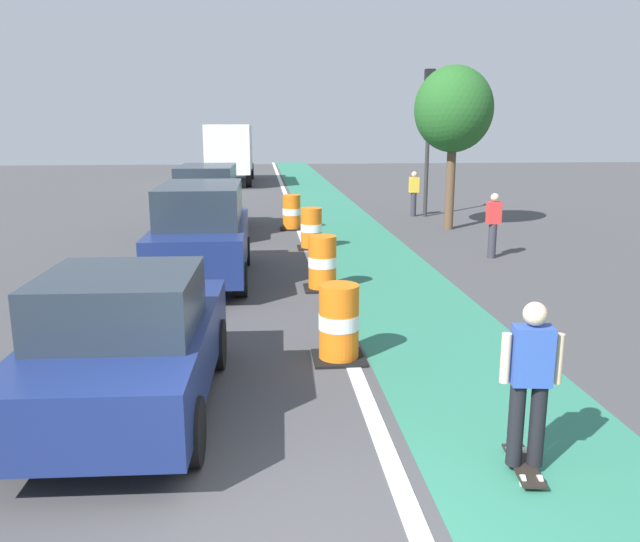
{
  "coord_description": "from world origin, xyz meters",
  "views": [
    {
      "loc": [
        -0.33,
        -4.26,
        3.26
      ],
      "look_at": [
        0.55,
        5.14,
        1.1
      ],
      "focal_mm": 36.15,
      "sensor_mm": 36.0,
      "label": 1
    }
  ],
  "objects_px": {
    "traffic_barrel_far": "(292,213)",
    "delivery_truck_down_block": "(231,150)",
    "street_tree_sidewalk": "(454,110)",
    "skateboarder_on_lane": "(530,383)",
    "parked_suv_second": "(202,232)",
    "traffic_barrel_mid": "(322,263)",
    "traffic_barrel_back": "(311,229)",
    "traffic_light_corner": "(429,117)",
    "pedestrian_waiting": "(493,224)",
    "parked_sedan_nearest": "(128,344)",
    "traffic_barrel_front": "(339,323)",
    "parked_suv_third": "(207,199)",
    "pedestrian_crossing": "(414,192)"
  },
  "relations": [
    {
      "from": "parked_suv_third",
      "to": "traffic_barrel_back",
      "type": "distance_m",
      "value": 4.15
    },
    {
      "from": "traffic_barrel_front",
      "to": "traffic_barrel_far",
      "type": "height_order",
      "value": "same"
    },
    {
      "from": "traffic_barrel_back",
      "to": "traffic_light_corner",
      "type": "xyz_separation_m",
      "value": [
        4.58,
        5.72,
        2.97
      ]
    },
    {
      "from": "delivery_truck_down_block",
      "to": "traffic_barrel_front",
      "type": "bearing_deg",
      "value": -84.68
    },
    {
      "from": "parked_suv_third",
      "to": "traffic_barrel_far",
      "type": "relative_size",
      "value": 4.26
    },
    {
      "from": "skateboarder_on_lane",
      "to": "parked_suv_third",
      "type": "xyz_separation_m",
      "value": [
        -4.05,
        14.4,
        0.12
      ]
    },
    {
      "from": "traffic_barrel_back",
      "to": "pedestrian_crossing",
      "type": "xyz_separation_m",
      "value": [
        4.16,
        5.8,
        0.33
      ]
    },
    {
      "from": "parked_sedan_nearest",
      "to": "traffic_barrel_far",
      "type": "relative_size",
      "value": 3.82
    },
    {
      "from": "parked_suv_third",
      "to": "traffic_barrel_back",
      "type": "bearing_deg",
      "value": -44.48
    },
    {
      "from": "skateboarder_on_lane",
      "to": "traffic_barrel_far",
      "type": "xyz_separation_m",
      "value": [
        -1.47,
        14.77,
        -0.38
      ]
    },
    {
      "from": "parked_suv_second",
      "to": "parked_suv_third",
      "type": "distance_m",
      "value": 6.26
    },
    {
      "from": "parked_suv_third",
      "to": "street_tree_sidewalk",
      "type": "bearing_deg",
      "value": -0.32
    },
    {
      "from": "traffic_barrel_back",
      "to": "delivery_truck_down_block",
      "type": "relative_size",
      "value": 0.14
    },
    {
      "from": "traffic_light_corner",
      "to": "parked_sedan_nearest",
      "type": "bearing_deg",
      "value": -115.64
    },
    {
      "from": "street_tree_sidewalk",
      "to": "traffic_barrel_far",
      "type": "bearing_deg",
      "value": 175.16
    },
    {
      "from": "parked_suv_second",
      "to": "traffic_barrel_mid",
      "type": "distance_m",
      "value": 2.69
    },
    {
      "from": "pedestrian_waiting",
      "to": "street_tree_sidewalk",
      "type": "bearing_deg",
      "value": 87.08
    },
    {
      "from": "traffic_light_corner",
      "to": "traffic_barrel_mid",
      "type": "bearing_deg",
      "value": -115.04
    },
    {
      "from": "traffic_barrel_front",
      "to": "traffic_light_corner",
      "type": "distance_m",
      "value": 15.18
    },
    {
      "from": "delivery_truck_down_block",
      "to": "pedestrian_crossing",
      "type": "bearing_deg",
      "value": -63.02
    },
    {
      "from": "skateboarder_on_lane",
      "to": "traffic_barrel_mid",
      "type": "bearing_deg",
      "value": 99.85
    },
    {
      "from": "parked_suv_second",
      "to": "skateboarder_on_lane",
      "type": "bearing_deg",
      "value": -65.63
    },
    {
      "from": "traffic_barrel_far",
      "to": "delivery_truck_down_block",
      "type": "height_order",
      "value": "delivery_truck_down_block"
    },
    {
      "from": "parked_sedan_nearest",
      "to": "traffic_barrel_back",
      "type": "distance_m",
      "value": 10.24
    },
    {
      "from": "street_tree_sidewalk",
      "to": "pedestrian_crossing",
      "type": "bearing_deg",
      "value": 98.34
    },
    {
      "from": "parked_sedan_nearest",
      "to": "street_tree_sidewalk",
      "type": "relative_size",
      "value": 0.83
    },
    {
      "from": "parked_suv_third",
      "to": "traffic_barrel_front",
      "type": "relative_size",
      "value": 4.26
    },
    {
      "from": "traffic_barrel_mid",
      "to": "pedestrian_crossing",
      "type": "xyz_separation_m",
      "value": [
        4.29,
        10.17,
        0.33
      ]
    },
    {
      "from": "delivery_truck_down_block",
      "to": "traffic_light_corner",
      "type": "distance_m",
      "value": 15.92
    },
    {
      "from": "parked_sedan_nearest",
      "to": "parked_suv_second",
      "type": "relative_size",
      "value": 0.9
    },
    {
      "from": "parked_suv_second",
      "to": "traffic_barrel_front",
      "type": "relative_size",
      "value": 4.23
    },
    {
      "from": "traffic_barrel_mid",
      "to": "traffic_barrel_back",
      "type": "height_order",
      "value": "same"
    },
    {
      "from": "skateboarder_on_lane",
      "to": "street_tree_sidewalk",
      "type": "relative_size",
      "value": 0.34
    },
    {
      "from": "street_tree_sidewalk",
      "to": "skateboarder_on_lane",
      "type": "bearing_deg",
      "value": -103.65
    },
    {
      "from": "parked_sedan_nearest",
      "to": "street_tree_sidewalk",
      "type": "xyz_separation_m",
      "value": [
        7.47,
        12.66,
        2.83
      ]
    },
    {
      "from": "traffic_barrel_front",
      "to": "parked_suv_third",
      "type": "bearing_deg",
      "value": 103.27
    },
    {
      "from": "street_tree_sidewalk",
      "to": "traffic_barrel_mid",
      "type": "bearing_deg",
      "value": -123.25
    },
    {
      "from": "traffic_light_corner",
      "to": "pedestrian_waiting",
      "type": "bearing_deg",
      "value": -91.68
    },
    {
      "from": "traffic_barrel_front",
      "to": "traffic_barrel_back",
      "type": "bearing_deg",
      "value": 88.02
    },
    {
      "from": "pedestrian_crossing",
      "to": "traffic_barrel_far",
      "type": "bearing_deg",
      "value": -150.7
    },
    {
      "from": "traffic_barrel_far",
      "to": "street_tree_sidewalk",
      "type": "xyz_separation_m",
      "value": [
        4.96,
        -0.42,
        3.14
      ]
    },
    {
      "from": "street_tree_sidewalk",
      "to": "pedestrian_waiting",
      "type": "bearing_deg",
      "value": -92.92
    },
    {
      "from": "parked_suv_third",
      "to": "traffic_barrel_mid",
      "type": "height_order",
      "value": "parked_suv_third"
    },
    {
      "from": "parked_suv_third",
      "to": "traffic_barrel_front",
      "type": "bearing_deg",
      "value": -76.73
    },
    {
      "from": "parked_suv_second",
      "to": "traffic_barrel_front",
      "type": "bearing_deg",
      "value": -65.31
    },
    {
      "from": "pedestrian_waiting",
      "to": "parked_suv_second",
      "type": "bearing_deg",
      "value": -166.25
    },
    {
      "from": "parked_suv_second",
      "to": "traffic_light_corner",
      "type": "height_order",
      "value": "traffic_light_corner"
    },
    {
      "from": "skateboarder_on_lane",
      "to": "parked_suv_second",
      "type": "distance_m",
      "value": 8.95
    },
    {
      "from": "parked_sedan_nearest",
      "to": "traffic_barrel_back",
      "type": "xyz_separation_m",
      "value": [
        2.88,
        9.82,
        -0.3
      ]
    },
    {
      "from": "traffic_barrel_back",
      "to": "street_tree_sidewalk",
      "type": "xyz_separation_m",
      "value": [
        4.59,
        2.84,
        3.14
      ]
    }
  ]
}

